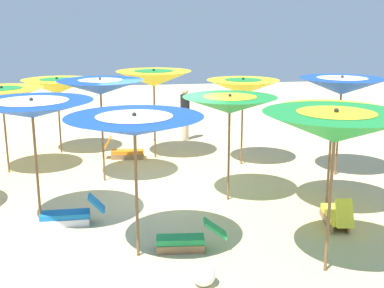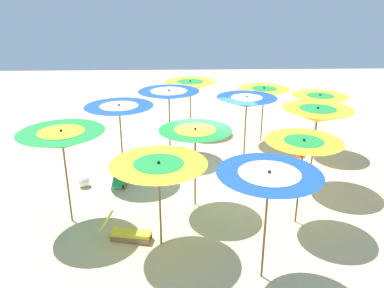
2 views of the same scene
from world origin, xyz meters
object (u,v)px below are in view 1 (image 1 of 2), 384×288
Objects in this scene: beach_umbrella_4 at (332,116)px; beach_umbrella_6 at (100,87)px; beach_umbrella_8 at (335,127)px; beach_umbrella_7 at (2,95)px; beach_umbrella_5 at (230,105)px; lounger_0 at (186,239)px; lounger_1 at (124,151)px; lounger_3 at (336,216)px; beachgoer_0 at (185,113)px; beach_ball at (204,274)px; beach_umbrella_9 at (135,126)px; beach_umbrella_10 at (32,109)px; beach_umbrella_2 at (154,78)px; lounger_2 at (70,214)px; beach_umbrella_3 at (57,86)px; beach_umbrella_1 at (243,87)px; beach_umbrella_0 at (342,86)px.

beach_umbrella_4 is 0.88× the size of beach_umbrella_6.
beach_umbrella_7 is at bearing -46.96° from beach_umbrella_8.
lounger_0 is (1.28, 2.24, -1.89)m from beach_umbrella_5.
beach_umbrella_5 is at bearing -25.70° from beach_umbrella_4.
lounger_1 is at bearing -164.39° from beach_umbrella_7.
beachgoer_0 is at bearing 24.07° from lounger_3.
beach_umbrella_8 reaches higher than beach_umbrella_7.
beach_umbrella_5 reaches higher than beach_ball.
beach_umbrella_9 is 2.31m from beach_umbrella_10.
lounger_2 is at bearing 64.95° from beach_umbrella_2.
lounger_0 is at bearing 110.72° from beach_umbrella_3.
beach_umbrella_7 is at bearing -2.69° from beach_umbrella_1.
beach_umbrella_1 is at bearing -12.24° from lounger_1.
beach_umbrella_5 is 6.51× the size of beach_ball.
beach_umbrella_6 reaches higher than beach_umbrella_9.
beach_umbrella_4 is 0.89× the size of beach_umbrella_10.
beach_umbrella_5 is at bearing 150.23° from beach_umbrella_7.
beach_umbrella_9 is at bearing 11.36° from lounger_0.
beach_umbrella_1 reaches higher than lounger_1.
beach_umbrella_2 is 1.47× the size of beachgoer_0.
lounger_2 is 7.23m from beachgoer_0.
beach_umbrella_4 is at bearing 123.89° from beach_umbrella_2.
beach_umbrella_3 is 6.12m from beach_umbrella_5.
beach_umbrella_1 is 5.92m from beach_umbrella_10.
lounger_1 is at bearing -104.10° from lounger_2.
beach_umbrella_2 is 5.33m from lounger_2.
beach_umbrella_6 is at bearing 12.40° from beach_umbrella_1.
beach_umbrella_8 is 2.10× the size of lounger_2.
beach_umbrella_1 is 3.75m from beach_umbrella_6.
beach_umbrella_0 is 3.38m from beach_umbrella_5.
beach_umbrella_2 is at bearing 159.26° from beach_umbrella_3.
beach_umbrella_10 is (3.84, 0.78, 0.16)m from beach_umbrella_5.
beach_umbrella_6 is 5.96m from lounger_3.
lounger_3 is 0.76× the size of beachgoer_0.
beach_umbrella_1 is at bearing -32.20° from beach_umbrella_0.
beach_umbrella_5 is at bearing 22.49° from beach_umbrella_0.
beach_umbrella_1 reaches higher than beachgoer_0.
lounger_3 is (-4.96, 0.97, 0.02)m from lounger_2.
beach_umbrella_5 is at bearing -132.36° from beach_umbrella_9.
beach_umbrella_0 is at bearing 151.03° from beach_umbrella_2.
lounger_2 is (5.16, -0.13, -1.77)m from beach_umbrella_4.
beach_umbrella_5 reaches higher than lounger_0.
beach_umbrella_3 reaches higher than beach_umbrella_4.
beach_umbrella_0 reaches higher than beach_umbrella_5.
beach_umbrella_1 is 3.44m from beachgoer_0.
beach_umbrella_3 reaches higher than lounger_1.
beach_umbrella_9 is at bearing 97.57° from beach_umbrella_6.
lounger_0 is at bearing 110.73° from lounger_3.
beach_umbrella_1 is 5.80m from lounger_2.
beach_umbrella_8 reaches higher than lounger_3.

